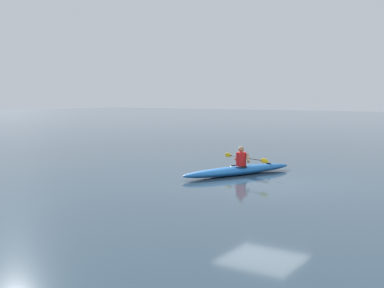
{
  "coord_description": "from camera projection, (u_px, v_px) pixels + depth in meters",
  "views": [
    {
      "loc": [
        -6.7,
        14.28,
        2.84
      ],
      "look_at": [
        0.78,
        3.0,
        1.52
      ],
      "focal_mm": 45.73,
      "sensor_mm": 36.0,
      "label": 1
    }
  ],
  "objects": [
    {
      "name": "kayaker",
      "position": [
        242.0,
        158.0,
        17.77
      ],
      "size": [
        2.27,
        0.95,
        0.71
      ],
      "color": "red",
      "rests_on": "kayak"
    },
    {
      "name": "ground_plane",
      "position": [
        263.0,
        184.0,
        15.8
      ],
      "size": [
        160.0,
        160.0,
        0.0
      ],
      "primitive_type": "plane",
      "color": "#283D4C"
    },
    {
      "name": "kayak",
      "position": [
        239.0,
        170.0,
        17.74
      ],
      "size": [
        2.48,
        4.78,
        0.32
      ],
      "color": "#1959A5",
      "rests_on": "ground"
    }
  ]
}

